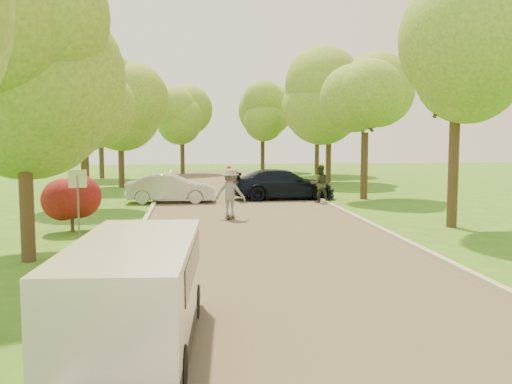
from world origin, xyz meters
name	(u,v)px	position (x,y,z in m)	size (l,w,h in m)	color
ground	(285,263)	(0.00, 0.00, 0.00)	(100.00, 100.00, 0.00)	#396217
road	(251,218)	(0.00, 8.00, 0.01)	(8.00, 60.00, 0.01)	#4C4438
curb_left	(146,218)	(-4.05, 8.00, 0.06)	(0.18, 60.00, 0.12)	#B2AD9E
curb_right	(352,215)	(4.05, 8.00, 0.06)	(0.18, 60.00, 0.12)	#B2AD9E
street_sign	(78,190)	(-5.80, 4.00, 1.56)	(0.55, 0.06, 2.17)	#59595E
red_shrub	(72,199)	(-6.30, 5.50, 1.10)	(1.70, 1.70, 1.95)	#382619
tree_l_mida	(29,57)	(-6.30, 1.00, 5.17)	(4.71, 4.60, 7.39)	#382619
tree_l_midb	(87,104)	(-6.81, 12.00, 4.59)	(4.30, 4.20, 6.62)	#382619
tree_l_far	(123,99)	(-6.39, 22.00, 5.47)	(4.92, 4.80, 7.79)	#382619
tree_r_mida	(463,68)	(7.02, 5.00, 5.54)	(5.13, 5.00, 7.95)	#382619
tree_r_midb	(369,102)	(6.60, 14.00, 4.88)	(4.51, 4.40, 7.01)	#382619
tree_r_far	(333,96)	(7.23, 24.00, 5.83)	(5.33, 5.20, 8.34)	#382619
tree_bg_a	(103,107)	(-8.78, 30.00, 5.31)	(5.12, 5.00, 7.72)	#382619
tree_bg_b	(320,107)	(8.22, 32.00, 5.54)	(5.12, 5.00, 7.95)	#382619
tree_bg_c	(185,114)	(-2.79, 34.00, 5.02)	(4.92, 4.80, 7.33)	#382619
tree_bg_d	(265,111)	(4.22, 36.00, 5.31)	(5.12, 5.00, 7.72)	#382619
minivan	(135,292)	(-3.20, -5.45, 0.88)	(2.06, 4.57, 1.66)	white
silver_sedan	(171,188)	(-3.30, 13.49, 0.69)	(1.47, 4.21, 1.39)	#B0B0B5
dark_sedan	(283,184)	(2.30, 14.34, 0.76)	(2.12, 5.22, 1.51)	black
longboard	(230,217)	(-0.84, 7.77, 0.10)	(0.49, 0.98, 0.11)	black
skateboarder	(230,193)	(-0.84, 7.77, 1.04)	(1.19, 0.68, 1.83)	slate
person_striped	(229,181)	(-0.29, 16.60, 0.79)	(0.58, 0.38, 1.59)	red
person_olive	(320,184)	(3.80, 12.64, 0.91)	(0.89, 0.69, 1.82)	#29301D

